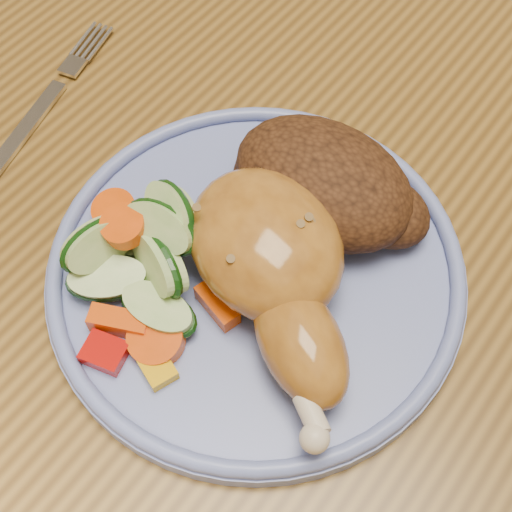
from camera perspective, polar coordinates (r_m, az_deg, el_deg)
name	(u,v)px	position (r m, az deg, el deg)	size (l,w,h in m)	color
ground	(315,442)	(1.20, 4.75, -14.62)	(4.00, 4.00, 0.00)	#51381B
dining_table	(374,210)	(0.59, 9.40, 3.62)	(0.90, 1.40, 0.75)	brown
plate	(256,273)	(0.45, 0.00, -1.37)	(0.26, 0.26, 0.01)	#6574B8
plate_rim	(256,264)	(0.44, 0.00, -0.67)	(0.26, 0.26, 0.01)	#6574B8
chicken_leg	(274,266)	(0.41, 1.42, -0.81)	(0.16, 0.14, 0.06)	#B07025
rice_pilaf	(327,185)	(0.45, 5.70, 5.66)	(0.13, 0.09, 0.05)	#402210
vegetable_pile	(140,260)	(0.43, -9.23, -0.32)	(0.12, 0.13, 0.06)	#A50A05
fork	(41,107)	(0.55, -16.79, 11.32)	(0.05, 0.15, 0.00)	silver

